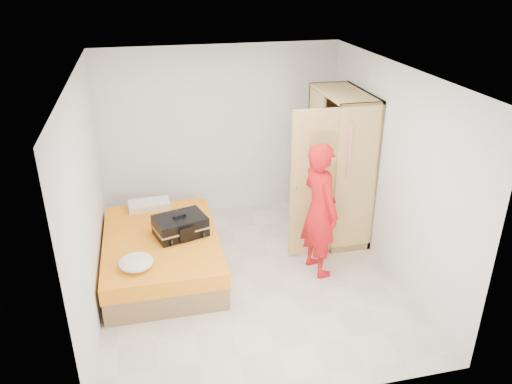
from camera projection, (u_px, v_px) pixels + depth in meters
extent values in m
plane|color=beige|center=(249.00, 278.00, 6.34)|extent=(4.00, 4.00, 0.00)
plane|color=white|center=(248.00, 72.00, 5.25)|extent=(4.00, 4.00, 0.00)
cube|color=white|center=(221.00, 132.00, 7.56)|extent=(3.60, 0.02, 2.60)
cube|color=white|center=(301.00, 283.00, 4.03)|extent=(3.60, 0.02, 2.60)
cube|color=white|center=(87.00, 200.00, 5.43)|extent=(0.02, 4.00, 2.60)
cube|color=white|center=(391.00, 171.00, 6.16)|extent=(0.02, 4.00, 2.60)
cube|color=#946A43|center=(163.00, 260.00, 6.43)|extent=(1.40, 2.00, 0.30)
cube|color=orange|center=(161.00, 244.00, 6.33)|extent=(1.42, 2.02, 0.20)
cube|color=#DFC66C|center=(357.00, 164.00, 7.06)|extent=(0.04, 1.20, 2.10)
cube|color=#DFC66C|center=(356.00, 182.00, 6.49)|extent=(0.58, 0.04, 2.10)
cube|color=#DFC66C|center=(325.00, 152.00, 7.51)|extent=(0.58, 0.04, 2.10)
cube|color=#DFC66C|center=(345.00, 93.00, 6.57)|extent=(0.58, 1.20, 0.04)
cube|color=tan|center=(335.00, 228.00, 7.42)|extent=(0.58, 1.20, 0.10)
cube|color=#DFC66C|center=(314.00, 160.00, 7.21)|extent=(0.04, 0.59, 2.00)
cube|color=#DFC66C|center=(313.00, 185.00, 6.39)|extent=(0.59, 0.05, 2.00)
cylinder|color=#B2B2B7|center=(344.00, 105.00, 6.63)|extent=(0.02, 1.10, 0.02)
imported|color=red|center=(320.00, 210.00, 6.15)|extent=(0.55, 0.71, 1.74)
cube|color=black|center=(180.00, 226.00, 6.30)|extent=(0.72, 0.60, 0.25)
cube|color=black|center=(180.00, 216.00, 6.24)|extent=(0.17, 0.09, 0.03)
ellipsoid|color=white|center=(136.00, 262.00, 5.62)|extent=(0.39, 0.39, 0.15)
cube|color=white|center=(149.00, 205.00, 6.99)|extent=(0.58, 0.32, 0.10)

